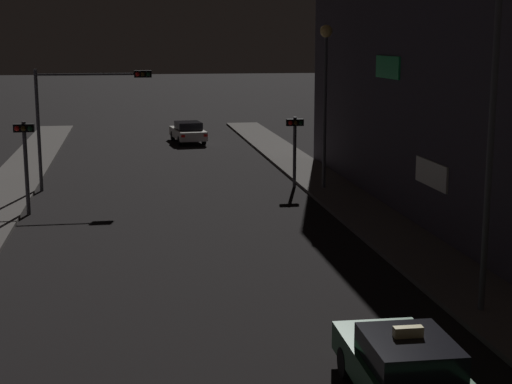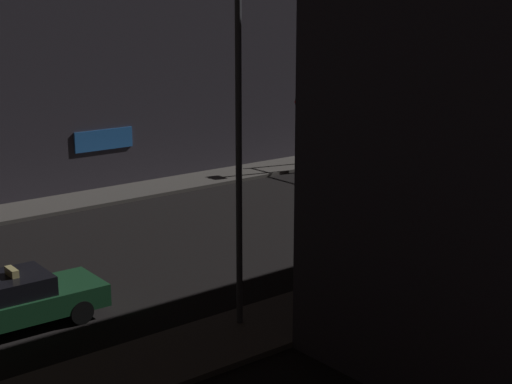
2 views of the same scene
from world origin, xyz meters
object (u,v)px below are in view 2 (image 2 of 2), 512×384
object	(u,v)px
taxi	(16,300)
traffic_light_overhead	(403,87)
traffic_light_left_kerb	(302,119)
street_lamp_near_block	(239,125)

from	to	relation	value
taxi	traffic_light_overhead	size ratio (longest dim) A/B	0.81
taxi	traffic_light_left_kerb	bearing A→B (deg)	116.55
traffic_light_overhead	street_lamp_near_block	xyz separation A→B (m)	(10.77, -18.75, 1.24)
taxi	traffic_light_left_kerb	size ratio (longest dim) A/B	1.20
street_lamp_near_block	taxi	bearing A→B (deg)	-129.39
taxi	street_lamp_near_block	size ratio (longest dim) A/B	0.52
traffic_light_left_kerb	traffic_light_overhead	bearing A→B (deg)	68.15
traffic_light_left_kerb	street_lamp_near_block	distance (m)	18.96
taxi	street_lamp_near_block	world-z (taller)	street_lamp_near_block
traffic_light_overhead	traffic_light_left_kerb	distance (m)	5.54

